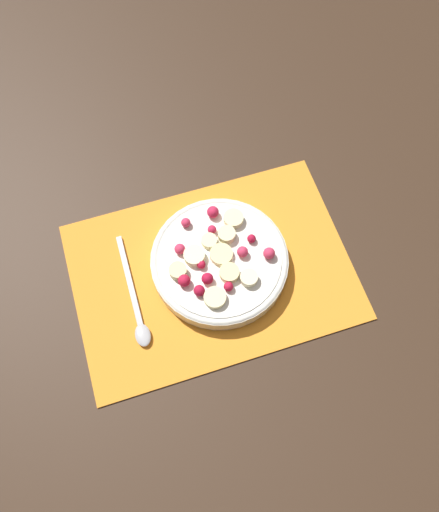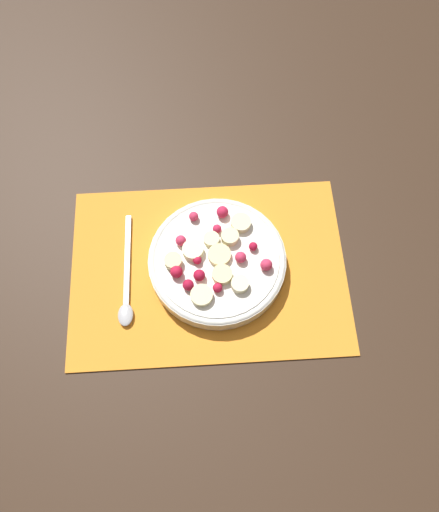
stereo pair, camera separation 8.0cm
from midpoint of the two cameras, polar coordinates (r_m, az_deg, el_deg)
ground_plane at (r=0.84m, az=1.70°, el=-1.89°), size 3.00×3.00×0.00m
placemat at (r=0.83m, az=1.70°, el=-1.81°), size 0.46×0.32×0.01m
fruit_bowl at (r=0.82m, az=2.75°, el=-0.84°), size 0.22×0.22×0.05m
spoon at (r=0.82m, az=-7.64°, el=-4.09°), size 0.02×0.20×0.01m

